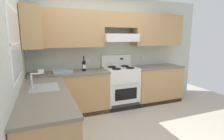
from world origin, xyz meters
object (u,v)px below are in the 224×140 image
Objects in this scene: paper_towel_roll at (41,72)px; wine_bottle at (84,65)px; bowl at (63,72)px; stove at (121,86)px.

wine_bottle is at bearing 6.77° from paper_towel_roll.
paper_towel_roll reaches higher than bowl.
stove is at bearing -0.33° from bowl.
wine_bottle is 0.46m from bowl.
stove is 1.03m from wine_bottle.
wine_bottle is 0.88m from paper_towel_roll.
bowl is at bearing -176.61° from wine_bottle.
wine_bottle is 2.91× the size of paper_towel_roll.
stove is at bearing -2.29° from wine_bottle.
wine_bottle reaches higher than bowl.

